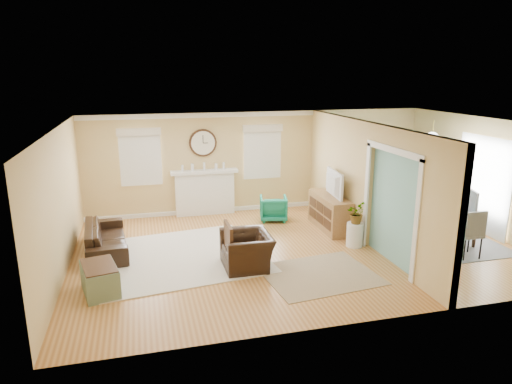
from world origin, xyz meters
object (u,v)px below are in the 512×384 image
(credenza, at_px, (330,212))
(eames_chair, at_px, (247,250))
(green_chair, at_px, (273,208))
(dining_table, at_px, (433,224))
(sofa, at_px, (106,238))

(credenza, bearing_deg, eames_chair, -145.52)
(green_chair, bearing_deg, dining_table, 158.72)
(sofa, bearing_deg, eames_chair, -123.79)
(dining_table, bearing_deg, eames_chair, 90.23)
(green_chair, relative_size, dining_table, 0.37)
(green_chair, xyz_separation_m, dining_table, (3.08, -2.07, 0.02))
(dining_table, bearing_deg, credenza, 54.30)
(eames_chair, height_order, green_chair, eames_chair)
(credenza, xyz_separation_m, dining_table, (1.99, -1.10, -0.08))
(sofa, xyz_separation_m, green_chair, (3.91, 1.14, 0.01))
(sofa, height_order, dining_table, dining_table)
(eames_chair, xyz_separation_m, credenza, (2.38, 1.63, 0.07))
(credenza, relative_size, dining_table, 0.82)
(green_chair, height_order, dining_table, dining_table)
(eames_chair, height_order, dining_table, eames_chair)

